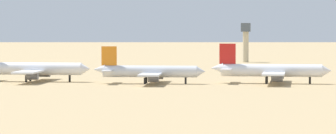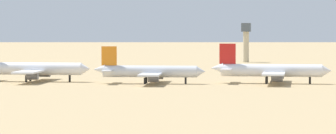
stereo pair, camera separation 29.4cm
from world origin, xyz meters
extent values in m
plane|color=tan|center=(0.00, 0.00, 0.00)|extent=(4000.00, 4000.00, 0.00)
pyramid|color=slate|center=(22.08, 980.55, 48.73)|extent=(319.22, 236.75, 97.47)
cylinder|color=white|center=(-45.61, 28.03, 4.81)|extent=(36.70, 5.16, 4.58)
cone|color=white|center=(-25.69, 28.34, 4.81)|extent=(3.50, 4.40, 4.35)
cube|color=white|center=(-44.46, 28.04, 4.12)|extent=(8.37, 36.75, 0.64)
cylinder|color=slate|center=(-43.46, 36.65, 2.52)|extent=(4.16, 2.58, 2.52)
cylinder|color=slate|center=(-43.18, 19.48, 2.52)|extent=(4.16, 2.58, 2.52)
cylinder|color=black|center=(-31.69, 28.25, 1.26)|extent=(0.80, 0.80, 2.52)
cylinder|color=black|center=(-47.37, 30.75, 1.26)|extent=(0.80, 0.80, 2.52)
cylinder|color=black|center=(-47.28, 25.25, 1.26)|extent=(0.80, 0.80, 2.52)
cylinder|color=silver|center=(-0.98, 22.60, 4.40)|extent=(33.67, 5.77, 4.19)
cone|color=silver|center=(17.22, 23.46, 4.40)|extent=(3.33, 4.12, 3.98)
cone|color=silver|center=(-19.18, 21.74, 5.03)|extent=(4.35, 3.75, 3.56)
cube|color=orange|center=(-15.62, 21.91, 9.90)|extent=(5.46, 0.78, 6.81)
cube|color=silver|center=(-15.82, 26.09, 4.82)|extent=(3.68, 7.27, 0.38)
cube|color=silver|center=(-15.42, 17.72, 4.82)|extent=(3.68, 7.27, 0.38)
cube|color=silver|center=(0.07, 22.65, 3.77)|extent=(8.70, 33.81, 0.59)
cylinder|color=slate|center=(0.74, 30.54, 2.30)|extent=(3.87, 2.48, 2.30)
cylinder|color=slate|center=(1.49, 14.85, 2.30)|extent=(3.87, 2.48, 2.30)
cylinder|color=black|center=(11.74, 23.20, 1.15)|extent=(0.73, 0.73, 2.30)
cylinder|color=black|center=(-2.66, 25.04, 1.15)|extent=(0.73, 0.73, 2.30)
cylinder|color=black|center=(-2.43, 20.02, 1.15)|extent=(0.73, 0.73, 2.30)
cylinder|color=white|center=(41.80, 29.64, 4.71)|extent=(35.91, 4.93, 4.48)
cone|color=white|center=(61.30, 29.40, 4.71)|extent=(3.41, 4.30, 4.26)
cone|color=white|center=(22.31, 29.89, 5.38)|extent=(4.53, 3.87, 3.81)
cube|color=red|center=(26.12, 29.84, 10.59)|extent=(5.83, 0.63, 7.28)
cube|color=white|center=(26.17, 34.32, 5.15)|extent=(3.68, 7.66, 0.40)
cube|color=white|center=(26.06, 25.36, 5.15)|extent=(3.68, 7.66, 0.40)
cube|color=white|center=(42.92, 29.63, 4.03)|extent=(8.07, 35.95, 0.63)
cylinder|color=slate|center=(44.15, 38.02, 2.47)|extent=(4.06, 2.52, 2.47)
cylinder|color=slate|center=(43.94, 21.21, 2.47)|extent=(4.06, 2.52, 2.47)
cylinder|color=black|center=(55.43, 29.47, 1.23)|extent=(0.78, 0.78, 2.47)
cylinder|color=black|center=(40.16, 32.35, 1.23)|extent=(0.78, 0.78, 2.47)
cylinder|color=black|center=(40.09, 26.97, 1.23)|extent=(0.78, 0.78, 2.47)
cylinder|color=#C6B793|center=(24.07, 202.02, 8.43)|extent=(3.20, 3.20, 16.85)
cube|color=#4C5660|center=(24.07, 202.02, 19.23)|extent=(5.20, 5.20, 4.75)
camera|label=1|loc=(48.53, -290.53, 21.65)|focal=95.57mm
camera|label=2|loc=(48.82, -290.49, 21.65)|focal=95.57mm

